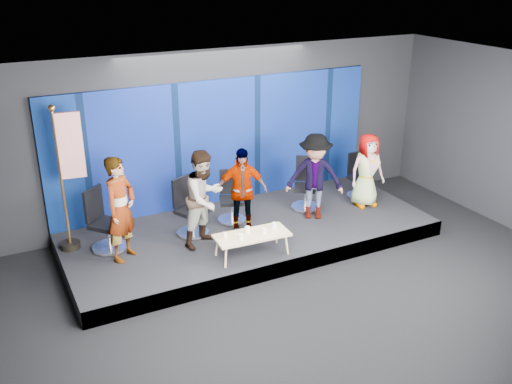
{
  "coord_description": "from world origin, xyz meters",
  "views": [
    {
      "loc": [
        -4.39,
        -6.43,
        5.11
      ],
      "look_at": [
        0.09,
        2.4,
        1.05
      ],
      "focal_mm": 40.0,
      "sensor_mm": 36.0,
      "label": 1
    }
  ],
  "objects_px": {
    "panelist_d": "(315,177)",
    "panelist_e": "(367,170)",
    "panelist_a": "(121,209)",
    "coffee_table": "(252,236)",
    "panelist_c": "(241,190)",
    "flag_stand": "(69,175)",
    "chair_e": "(359,182)",
    "chair_a": "(105,230)",
    "mug_b": "(241,237)",
    "chair_c": "(231,204)",
    "mug_d": "(265,231)",
    "mug_e": "(274,225)",
    "panelist_b": "(205,198)",
    "chair_b": "(190,216)",
    "mug_c": "(248,230)",
    "mug_a": "(225,235)",
    "chair_d": "(306,192)"
  },
  "relations": [
    {
      "from": "mug_c",
      "to": "mug_d",
      "type": "bearing_deg",
      "value": -32.57
    },
    {
      "from": "mug_b",
      "to": "mug_d",
      "type": "distance_m",
      "value": 0.47
    },
    {
      "from": "panelist_a",
      "to": "panelist_b",
      "type": "relative_size",
      "value": 1.04
    },
    {
      "from": "panelist_a",
      "to": "chair_d",
      "type": "distance_m",
      "value": 3.98
    },
    {
      "from": "chair_d",
      "to": "coffee_table",
      "type": "height_order",
      "value": "chair_d"
    },
    {
      "from": "panelist_d",
      "to": "panelist_e",
      "type": "bearing_deg",
      "value": 32.96
    },
    {
      "from": "panelist_d",
      "to": "coffee_table",
      "type": "height_order",
      "value": "panelist_d"
    },
    {
      "from": "chair_d",
      "to": "panelist_b",
      "type": "bearing_deg",
      "value": -135.54
    },
    {
      "from": "panelist_a",
      "to": "mug_e",
      "type": "height_order",
      "value": "panelist_a"
    },
    {
      "from": "panelist_a",
      "to": "mug_a",
      "type": "distance_m",
      "value": 1.8
    },
    {
      "from": "mug_c",
      "to": "chair_d",
      "type": "bearing_deg",
      "value": 32.63
    },
    {
      "from": "chair_b",
      "to": "mug_e",
      "type": "xyz_separation_m",
      "value": [
        1.12,
        -1.24,
        0.09
      ]
    },
    {
      "from": "panelist_b",
      "to": "mug_e",
      "type": "relative_size",
      "value": 17.47
    },
    {
      "from": "coffee_table",
      "to": "mug_b",
      "type": "xyz_separation_m",
      "value": [
        -0.25,
        -0.09,
        0.08
      ]
    },
    {
      "from": "mug_b",
      "to": "panelist_c",
      "type": "bearing_deg",
      "value": 63.92
    },
    {
      "from": "panelist_c",
      "to": "chair_e",
      "type": "height_order",
      "value": "panelist_c"
    },
    {
      "from": "chair_a",
      "to": "mug_b",
      "type": "bearing_deg",
      "value": -77.41
    },
    {
      "from": "chair_e",
      "to": "mug_b",
      "type": "height_order",
      "value": "chair_e"
    },
    {
      "from": "chair_a",
      "to": "flag_stand",
      "type": "bearing_deg",
      "value": 106.01
    },
    {
      "from": "chair_b",
      "to": "panelist_d",
      "type": "xyz_separation_m",
      "value": [
        2.46,
        -0.42,
        0.51
      ]
    },
    {
      "from": "coffee_table",
      "to": "flag_stand",
      "type": "relative_size",
      "value": 0.51
    },
    {
      "from": "panelist_e",
      "to": "mug_c",
      "type": "distance_m",
      "value": 3.25
    },
    {
      "from": "panelist_e",
      "to": "mug_c",
      "type": "bearing_deg",
      "value": -160.68
    },
    {
      "from": "panelist_d",
      "to": "chair_d",
      "type": "bearing_deg",
      "value": 108.34
    },
    {
      "from": "flag_stand",
      "to": "mug_c",
      "type": "bearing_deg",
      "value": -23.52
    },
    {
      "from": "chair_c",
      "to": "mug_d",
      "type": "height_order",
      "value": "chair_c"
    },
    {
      "from": "mug_e",
      "to": "flag_stand",
      "type": "xyz_separation_m",
      "value": [
        -3.12,
        1.63,
        0.94
      ]
    },
    {
      "from": "chair_c",
      "to": "mug_d",
      "type": "relative_size",
      "value": 10.61
    },
    {
      "from": "panelist_a",
      "to": "coffee_table",
      "type": "height_order",
      "value": "panelist_a"
    },
    {
      "from": "panelist_e",
      "to": "mug_b",
      "type": "bearing_deg",
      "value": -158.63
    },
    {
      "from": "panelist_a",
      "to": "mug_a",
      "type": "height_order",
      "value": "panelist_a"
    },
    {
      "from": "mug_b",
      "to": "chair_e",
      "type": "bearing_deg",
      "value": 22.28
    },
    {
      "from": "panelist_c",
      "to": "panelist_b",
      "type": "bearing_deg",
      "value": -147.31
    },
    {
      "from": "panelist_b",
      "to": "flag_stand",
      "type": "distance_m",
      "value": 2.35
    },
    {
      "from": "panelist_b",
      "to": "mug_d",
      "type": "relative_size",
      "value": 18.58
    },
    {
      "from": "panelist_e",
      "to": "coffee_table",
      "type": "relative_size",
      "value": 1.16
    },
    {
      "from": "chair_a",
      "to": "mug_c",
      "type": "distance_m",
      "value": 2.52
    },
    {
      "from": "panelist_a",
      "to": "panelist_b",
      "type": "xyz_separation_m",
      "value": [
        1.46,
        -0.13,
        -0.04
      ]
    },
    {
      "from": "panelist_c",
      "to": "coffee_table",
      "type": "xyz_separation_m",
      "value": [
        -0.27,
        -0.98,
        -0.45
      ]
    },
    {
      "from": "mug_e",
      "to": "flag_stand",
      "type": "distance_m",
      "value": 3.64
    },
    {
      "from": "mug_a",
      "to": "flag_stand",
      "type": "xyz_separation_m",
      "value": [
        -2.2,
        1.57,
        0.94
      ]
    },
    {
      "from": "panelist_b",
      "to": "chair_e",
      "type": "bearing_deg",
      "value": -16.74
    },
    {
      "from": "chair_c",
      "to": "mug_c",
      "type": "xyz_separation_m",
      "value": [
        -0.32,
        -1.38,
        0.12
      ]
    },
    {
      "from": "chair_e",
      "to": "mug_e",
      "type": "relative_size",
      "value": 9.44
    },
    {
      "from": "panelist_d",
      "to": "mug_b",
      "type": "relative_size",
      "value": 16.67
    },
    {
      "from": "chair_c",
      "to": "mug_e",
      "type": "xyz_separation_m",
      "value": [
        0.18,
        -1.44,
        0.12
      ]
    },
    {
      "from": "panelist_a",
      "to": "mug_b",
      "type": "distance_m",
      "value": 2.07
    },
    {
      "from": "panelist_a",
      "to": "chair_e",
      "type": "relative_size",
      "value": 1.92
    },
    {
      "from": "chair_b",
      "to": "coffee_table",
      "type": "height_order",
      "value": "chair_b"
    },
    {
      "from": "panelist_b",
      "to": "panelist_a",
      "type": "bearing_deg",
      "value": 149.72
    }
  ]
}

